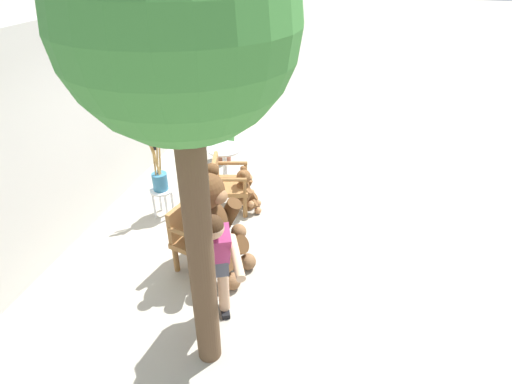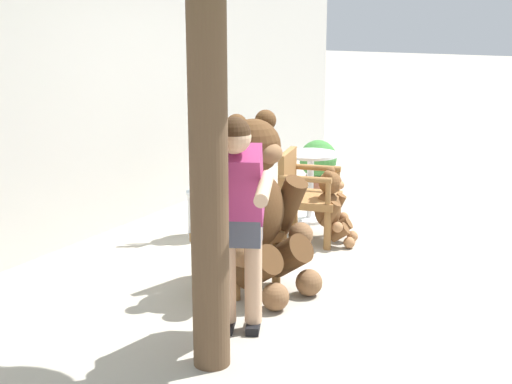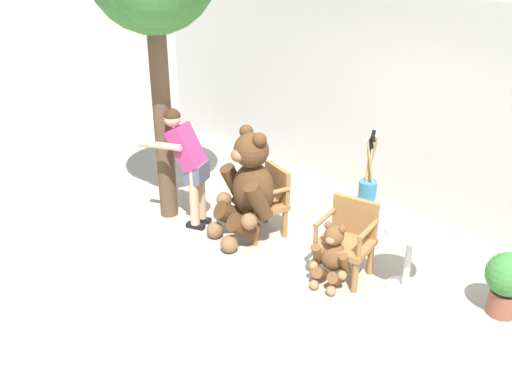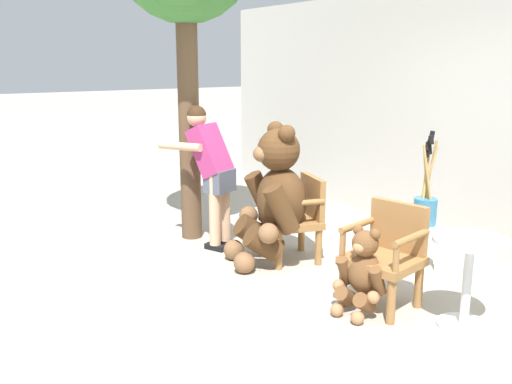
{
  "view_description": "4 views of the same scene",
  "coord_description": "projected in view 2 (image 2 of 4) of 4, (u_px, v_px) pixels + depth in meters",
  "views": [
    {
      "loc": [
        -4.22,
        -1.19,
        3.53
      ],
      "look_at": [
        0.15,
        -0.07,
        0.69
      ],
      "focal_mm": 28.0,
      "sensor_mm": 36.0,
      "label": 1
    },
    {
      "loc": [
        -5.25,
        -2.4,
        2.16
      ],
      "look_at": [
        -0.37,
        0.45,
        0.71
      ],
      "focal_mm": 50.0,
      "sensor_mm": 36.0,
      "label": 2
    },
    {
      "loc": [
        3.93,
        -3.87,
        3.55
      ],
      "look_at": [
        -0.25,
        -0.02,
        0.86
      ],
      "focal_mm": 40.0,
      "sensor_mm": 36.0,
      "label": 3
    },
    {
      "loc": [
        3.92,
        -2.71,
        2.05
      ],
      "look_at": [
        -0.38,
        -0.14,
        0.84
      ],
      "focal_mm": 40.0,
      "sensor_mm": 36.0,
      "label": 4
    }
  ],
  "objects": [
    {
      "name": "potted_plant",
      "position": [
        318.0,
        164.0,
        8.35
      ],
      "size": [
        0.44,
        0.44,
        0.68
      ],
      "color": "brown",
      "rests_on": "ground"
    },
    {
      "name": "brush_bucket",
      "position": [
        203.0,
        170.0,
        6.8
      ],
      "size": [
        0.22,
        0.22,
        0.9
      ],
      "color": "teal",
      "rests_on": "white_stool"
    },
    {
      "name": "white_stool",
      "position": [
        204.0,
        202.0,
        6.88
      ],
      "size": [
        0.34,
        0.34,
        0.46
      ],
      "color": "silver",
      "rests_on": "ground"
    },
    {
      "name": "person_visitor",
      "position": [
        238.0,
        208.0,
        4.63
      ],
      "size": [
        0.69,
        0.69,
        1.53
      ],
      "color": "black",
      "rests_on": "ground"
    },
    {
      "name": "wooden_chair_right",
      "position": [
        304.0,
        193.0,
        6.77
      ],
      "size": [
        0.67,
        0.64,
        0.86
      ],
      "color": "olive",
      "rests_on": "ground"
    },
    {
      "name": "teddy_bear_large",
      "position": [
        257.0,
        206.0,
        5.48
      ],
      "size": [
        0.88,
        0.88,
        1.41
      ],
      "color": "#4C3019",
      "rests_on": "ground"
    },
    {
      "name": "wooden_chair_left",
      "position": [
        232.0,
        228.0,
        5.69
      ],
      "size": [
        0.67,
        0.64,
        0.86
      ],
      "color": "olive",
      "rests_on": "ground"
    },
    {
      "name": "teddy_bear_small",
      "position": [
        332.0,
        207.0,
        6.69
      ],
      "size": [
        0.45,
        0.46,
        0.72
      ],
      "color": "brown",
      "rests_on": "ground"
    },
    {
      "name": "round_side_table",
      "position": [
        310.0,
        179.0,
        7.41
      ],
      "size": [
        0.56,
        0.56,
        0.72
      ],
      "color": "silver",
      "rests_on": "ground"
    },
    {
      "name": "back_wall",
      "position": [
        102.0,
        90.0,
        6.92
      ],
      "size": [
        10.0,
        0.16,
        2.8
      ],
      "primitive_type": "cube",
      "color": "beige",
      "rests_on": "ground"
    },
    {
      "name": "ground_plane",
      "position": [
        323.0,
        269.0,
        6.1
      ],
      "size": [
        60.0,
        60.0,
        0.0
      ],
      "primitive_type": "plane",
      "color": "#A8A091"
    }
  ]
}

